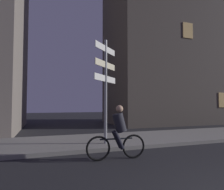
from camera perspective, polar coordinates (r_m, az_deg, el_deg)
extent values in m
cube|color=gray|center=(9.03, 2.21, -12.70)|extent=(40.00, 3.42, 0.14)
cylinder|color=gray|center=(7.73, -1.86, 1.14)|extent=(0.12, 0.12, 4.03)
cube|color=white|center=(8.02, -1.85, 13.09)|extent=(1.15, 1.15, 0.24)
cube|color=beige|center=(7.87, -1.85, 8.67)|extent=(1.15, 1.15, 0.24)
cube|color=white|center=(7.78, -1.86, 4.71)|extent=(1.23, 1.23, 0.24)
torus|color=black|center=(5.96, -3.99, -15.04)|extent=(0.72, 0.10, 0.72)
torus|color=black|center=(6.27, 6.21, -14.40)|extent=(0.72, 0.10, 0.72)
cylinder|color=black|center=(6.05, 1.25, -12.45)|extent=(1.00, 0.10, 0.04)
cylinder|color=#26262D|center=(6.01, 2.17, -7.94)|extent=(0.47, 0.34, 0.61)
sphere|color=tan|center=(5.99, 2.16, -3.98)|extent=(0.22, 0.22, 0.22)
cylinder|color=black|center=(5.98, 1.98, -12.85)|extent=(0.35, 0.14, 0.55)
cylinder|color=black|center=(6.15, 1.45, -12.57)|extent=(0.35, 0.14, 0.55)
cube|color=#4C443D|center=(20.18, 14.82, 20.31)|extent=(10.10, 6.08, 19.02)
cube|color=#F2C672|center=(18.50, 29.22, -1.26)|extent=(0.90, 0.06, 1.20)
cube|color=#F2C672|center=(17.12, 20.92, 16.91)|extent=(0.90, 0.06, 1.20)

